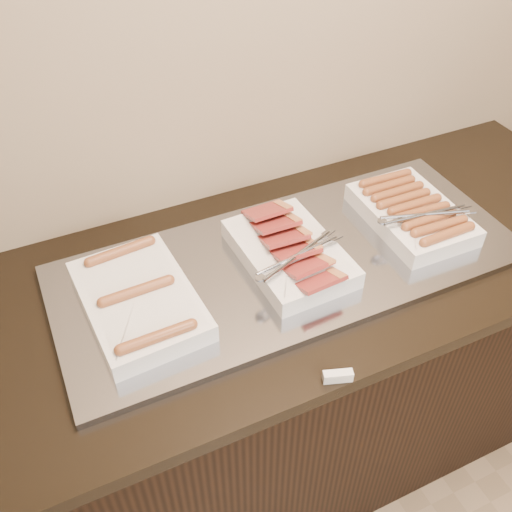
{
  "coord_description": "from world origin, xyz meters",
  "views": [
    {
      "loc": [
        -0.52,
        1.19,
        1.91
      ],
      "look_at": [
        -0.09,
        2.13,
        0.97
      ],
      "focal_mm": 40.0,
      "sensor_mm": 36.0,
      "label": 1
    }
  ],
  "objects_px": {
    "warming_tray": "(290,263)",
    "dish_left": "(139,300)",
    "counter": "(281,371)",
    "dish_right": "(412,213)",
    "dish_center": "(290,252)"
  },
  "relations": [
    {
      "from": "warming_tray",
      "to": "dish_left",
      "type": "distance_m",
      "value": 0.4
    },
    {
      "from": "counter",
      "to": "dish_left",
      "type": "relative_size",
      "value": 5.52
    },
    {
      "from": "counter",
      "to": "dish_right",
      "type": "height_order",
      "value": "dish_right"
    },
    {
      "from": "warming_tray",
      "to": "dish_center",
      "type": "relative_size",
      "value": 3.3
    },
    {
      "from": "counter",
      "to": "dish_right",
      "type": "relative_size",
      "value": 6.08
    },
    {
      "from": "warming_tray",
      "to": "dish_right",
      "type": "xyz_separation_m",
      "value": [
        0.37,
        -0.0,
        0.04
      ]
    },
    {
      "from": "dish_left",
      "to": "dish_center",
      "type": "height_order",
      "value": "dish_center"
    },
    {
      "from": "dish_left",
      "to": "dish_center",
      "type": "distance_m",
      "value": 0.39
    },
    {
      "from": "dish_center",
      "to": "dish_right",
      "type": "height_order",
      "value": "dish_center"
    },
    {
      "from": "warming_tray",
      "to": "dish_right",
      "type": "bearing_deg",
      "value": -0.67
    },
    {
      "from": "counter",
      "to": "dish_center",
      "type": "xyz_separation_m",
      "value": [
        0.01,
        -0.0,
        0.5
      ]
    },
    {
      "from": "counter",
      "to": "dish_center",
      "type": "bearing_deg",
      "value": -38.89
    },
    {
      "from": "dish_left",
      "to": "dish_right",
      "type": "distance_m",
      "value": 0.77
    },
    {
      "from": "counter",
      "to": "dish_right",
      "type": "distance_m",
      "value": 0.63
    },
    {
      "from": "warming_tray",
      "to": "dish_left",
      "type": "height_order",
      "value": "dish_left"
    }
  ]
}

